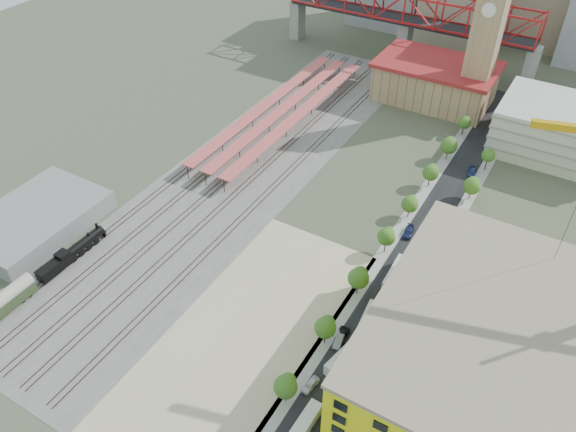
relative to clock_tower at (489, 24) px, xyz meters
The scene contains 29 objects.
ground 85.36m from the clock_tower, 95.71° to the right, with size 400.00×400.00×0.00m, color #474C38.
ballast_strip 81.63m from the clock_tower, 125.15° to the right, with size 36.00×165.00×0.06m, color #605E59.
dirt_lot 115.74m from the clock_tower, 96.14° to the right, with size 28.00×67.00×0.06m, color tan.
street_asphalt 71.48m from the clock_tower, 82.98° to the right, with size 12.00×170.00×0.06m, color black.
sidewalk_west 71.08m from the clock_tower, 87.80° to the right, with size 3.00×170.00×0.04m, color gray.
sidewalk_east 72.31m from the clock_tower, 78.27° to the right, with size 3.00×170.00×0.04m, color gray.
construction_pad 110.41m from the clock_tower, 69.69° to the right, with size 50.00×90.00×0.06m, color gray.
rail_tracks 82.57m from the clock_tower, 126.24° to the right, with size 26.56×160.00×0.18m.
platform_canopies 65.08m from the clock_tower, 144.47° to the right, with size 16.00×80.00×4.12m.
station_hall 25.65m from the clock_tower, behind, with size 38.00×24.00×13.10m.
clock_tower is the anchor object (origin of this frame).
parking_garage 36.81m from the clock_tower, 19.64° to the right, with size 34.00×26.00×14.00m, color silver.
truss_bridge 42.56m from the clock_tower, 142.85° to the left, with size 94.00×9.60×25.60m.
construction_building 107.36m from the clock_tower, 71.22° to the right, with size 44.60×50.60×18.80m.
warehouse 135.13m from the clock_tower, 123.93° to the right, with size 22.00×32.00×5.00m, color gray.
street_trees 80.70m from the clock_tower, 83.91° to the right, with size 15.40×124.40×8.00m.
locomotive 129.57m from the clock_tower, 117.23° to the right, with size 2.58×19.89×4.97m.
site_trailer_a 126.24m from the clock_tower, 86.28° to the right, with size 2.33×8.84×2.42m, color silver.
site_trailer_b 110.79m from the clock_tower, 85.73° to the right, with size 2.59×9.85×2.70m, color silver.
site_trailer_c 100.62m from the clock_tower, 85.26° to the right, with size 2.39×9.09×2.49m, color silver.
site_trailer_d 86.58m from the clock_tower, 84.41° to the right, with size 2.74×10.43×2.85m, color silver.
car_0 118.79m from the clock_tower, 87.52° to the right, with size 1.69×4.19×1.43m, color silver.
car_1 107.42m from the clock_tower, 87.24° to the right, with size 1.48×4.25×1.40m, color gray.
car_2 106.21m from the clock_tower, 87.20° to the right, with size 2.17×4.70×1.31m, color black.
car_3 72.15m from the clock_tower, 85.69° to the right, with size 2.02×4.98×1.44m, color navy.
car_4 116.12m from the clock_tower, 84.40° to the right, with size 1.69×4.19×1.43m, color silver.
car_5 103.71m from the clock_tower, 83.68° to the right, with size 1.60×4.59×1.51m, color #ADAEB2.
car_6 78.86m from the clock_tower, 81.42° to the right, with size 2.40×5.21×1.45m, color black.
car_7 45.30m from the clock_tower, 72.02° to the right, with size 2.07×5.08×1.47m, color navy.
Camera 1 is at (39.44, -88.23, 89.91)m, focal length 35.00 mm.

